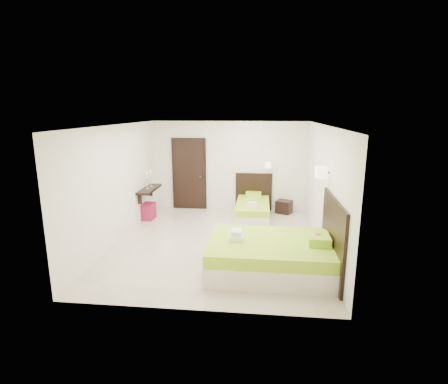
# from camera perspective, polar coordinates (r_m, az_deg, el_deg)

# --- Properties ---
(floor) EXTENTS (5.50, 5.50, 0.00)m
(floor) POSITION_cam_1_polar(r_m,az_deg,el_deg) (7.95, -0.96, -8.22)
(floor) COLOR beige
(floor) RESTS_ON ground
(bed_single) EXTENTS (1.07, 1.78, 1.47)m
(bed_single) POSITION_cam_1_polar(r_m,az_deg,el_deg) (9.64, 4.73, -2.68)
(bed_single) COLOR beige
(bed_single) RESTS_ON ground
(bed_double) EXTENTS (2.25, 1.91, 1.86)m
(bed_double) POSITION_cam_1_polar(r_m,az_deg,el_deg) (6.58, 8.18, -10.01)
(bed_double) COLOR beige
(bed_double) RESTS_ON ground
(nightstand) EXTENTS (0.53, 0.50, 0.37)m
(nightstand) POSITION_cam_1_polar(r_m,az_deg,el_deg) (10.23, 9.77, -2.40)
(nightstand) COLOR black
(nightstand) RESTS_ON ground
(ottoman) EXTENTS (0.46, 0.46, 0.44)m
(ottoman) POSITION_cam_1_polar(r_m,az_deg,el_deg) (9.76, -12.61, -3.07)
(ottoman) COLOR maroon
(ottoman) RESTS_ON ground
(door) EXTENTS (1.02, 0.15, 2.14)m
(door) POSITION_cam_1_polar(r_m,az_deg,el_deg) (10.42, -5.70, 2.91)
(door) COLOR black
(door) RESTS_ON ground
(console_shelf) EXTENTS (0.35, 1.20, 0.78)m
(console_shelf) POSITION_cam_1_polar(r_m,az_deg,el_deg) (9.66, -12.14, 0.44)
(console_shelf) COLOR black
(console_shelf) RESTS_ON ground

